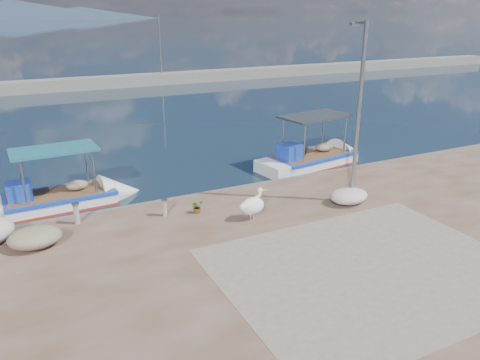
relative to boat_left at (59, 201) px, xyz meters
name	(u,v)px	position (x,y,z in m)	size (l,w,h in m)	color
ground	(288,248)	(6.71, -7.50, -0.23)	(1400.00, 1400.00, 0.00)	#162635
quay	(421,345)	(6.71, -13.50, 0.02)	(44.00, 22.00, 0.50)	#513A23
quay_patch	(370,269)	(7.71, -10.50, 0.27)	(9.00, 7.00, 0.01)	gray
breakwater	(90,83)	(6.71, 32.50, 0.37)	(120.00, 2.20, 7.50)	gray
mountains	(5,10)	(11.11, 642.50, 9.28)	(370.00, 280.00, 22.00)	#28384C
boat_left	(59,201)	(0.00, 0.00, 0.00)	(6.20, 2.27, 2.94)	white
boat_right	(312,161)	(12.80, -0.09, 0.02)	(6.86, 3.15, 3.18)	white
pelican	(253,205)	(6.21, -5.78, 0.83)	(1.24, 0.64, 1.20)	tan
lamp_post	(358,121)	(10.65, -5.95, 3.57)	(0.44, 0.96, 7.00)	gray
bollard_near	(165,207)	(3.38, -4.01, 0.63)	(0.22, 0.22, 0.67)	gray
bollard_far	(76,213)	(0.31, -3.28, 0.70)	(0.26, 0.26, 0.80)	gray
potted_plant	(197,206)	(4.58, -4.29, 0.53)	(0.46, 0.40, 0.51)	#33722D
net_pile_b	(35,238)	(-1.18, -4.52, 0.60)	(1.70, 1.32, 0.66)	tan
net_pile_d	(349,196)	(10.40, -6.10, 0.58)	(1.63, 1.22, 0.61)	silver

